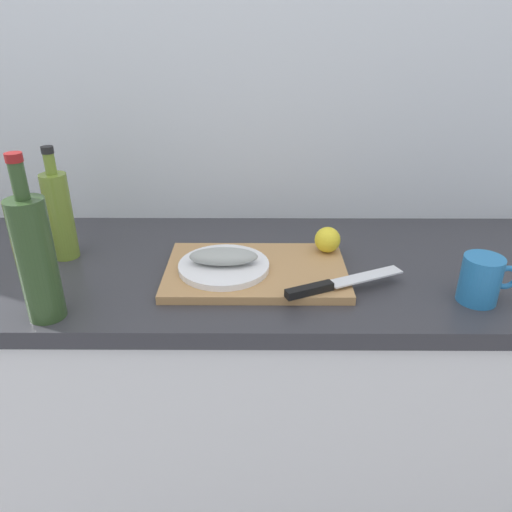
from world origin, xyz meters
The scene contains 11 objects.
ground_plane centered at (0.00, 0.00, 0.00)m, with size 12.00×12.00×0.00m, color slate.
back_wall centered at (0.00, 0.33, 1.25)m, with size 3.20×0.05×2.50m, color silver.
kitchen_counter centered at (0.00, 0.00, 0.45)m, with size 2.00×0.60×0.90m.
cutting_board centered at (0.11, -0.06, 0.91)m, with size 0.42×0.27×0.02m, color tan.
white_plate centered at (0.04, -0.07, 0.93)m, with size 0.21×0.21×0.01m, color white.
fish_fillet centered at (0.04, -0.07, 0.95)m, with size 0.16×0.07×0.04m, color #999E99.
chef_knife centered at (0.28, -0.16, 0.93)m, with size 0.28×0.15×0.02m.
lemon_0 centered at (0.29, 0.03, 0.95)m, with size 0.06×0.06×0.06m, color yellow.
olive_oil_bottle centered at (-0.37, 0.04, 1.02)m, with size 0.06×0.06×0.28m.
wine_bottle centered at (-0.31, -0.24, 1.03)m, with size 0.07×0.07×0.34m.
coffee_mug_0 centered at (0.59, -0.17, 0.95)m, with size 0.12×0.08×0.10m.
Camera 1 is at (0.12, -1.09, 1.46)m, focal length 34.54 mm.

